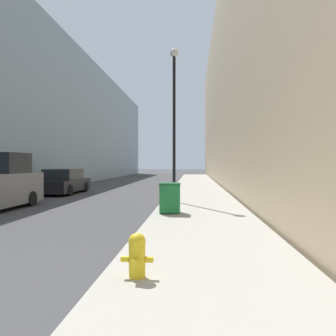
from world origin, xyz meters
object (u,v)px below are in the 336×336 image
object	(u,v)px
parked_sedan_near	(64,182)
trash_bin	(170,198)
fire_hydrant	(137,254)
lamppost	(174,113)

from	to	relation	value
parked_sedan_near	trash_bin	bearing A→B (deg)	-48.94
fire_hydrant	trash_bin	distance (m)	6.36
trash_bin	parked_sedan_near	distance (m)	10.74
fire_hydrant	parked_sedan_near	bearing A→B (deg)	115.87
fire_hydrant	trash_bin	world-z (taller)	trash_bin
fire_hydrant	parked_sedan_near	distance (m)	16.07
fire_hydrant	trash_bin	xyz separation A→B (m)	(0.04, 6.36, 0.19)
fire_hydrant	lamppost	distance (m)	10.35
trash_bin	lamppost	size ratio (longest dim) A/B	0.15
fire_hydrant	trash_bin	size ratio (longest dim) A/B	0.64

